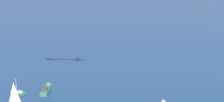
# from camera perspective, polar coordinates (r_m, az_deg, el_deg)

# --- Properties ---
(motorboat_near_centre) EXTENTS (10.65, 3.44, 3.04)m
(motorboat_near_centre) POSITION_cam_1_polar(r_m,az_deg,el_deg) (150.48, -10.24, -5.89)
(motorboat_near_centre) COLOR #33704C
(motorboat_near_centre) RESTS_ON ground_plane
(sailboat_far_port) EXTENTS (7.30, 9.72, 12.39)m
(sailboat_far_port) POSITION_cam_1_polar(r_m,az_deg,el_deg) (133.71, -14.94, -6.84)
(sailboat_far_port) COLOR white
(sailboat_far_port) RESTS_ON ground_plane
(motorboat_far_stbd) EXTENTS (3.93, 6.23, 1.78)m
(motorboat_far_stbd) POSITION_cam_1_polar(r_m,az_deg,el_deg) (150.43, -14.53, -6.31)
(motorboat_far_stbd) COLOR #33704C
(motorboat_far_stbd) RESTS_ON ground_plane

